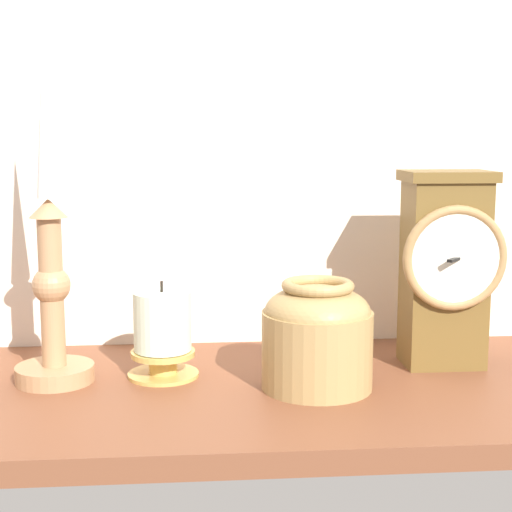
{
  "coord_description": "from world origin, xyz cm",
  "views": [
    {
      "loc": [
        0.24,
        -81.02,
        26.97
      ],
      "look_at": [
        7.03,
        0.0,
        14.0
      ],
      "focal_mm": 55.38,
      "sensor_mm": 36.0,
      "label": 1
    }
  ],
  "objects_px": {
    "mantel_clock": "(443,267)",
    "pillar_candle_front": "(160,334)",
    "brass_vase_jar": "(315,334)",
    "candlestick_tall_left": "(49,282)"
  },
  "relations": [
    {
      "from": "mantel_clock",
      "to": "pillar_candle_front",
      "type": "relative_size",
      "value": 2.09
    },
    {
      "from": "brass_vase_jar",
      "to": "pillar_candle_front",
      "type": "distance_m",
      "value": 0.17
    },
    {
      "from": "pillar_candle_front",
      "to": "brass_vase_jar",
      "type": "bearing_deg",
      "value": -17.97
    },
    {
      "from": "mantel_clock",
      "to": "pillar_candle_front",
      "type": "distance_m",
      "value": 0.33
    },
    {
      "from": "candlestick_tall_left",
      "to": "pillar_candle_front",
      "type": "height_order",
      "value": "candlestick_tall_left"
    },
    {
      "from": "mantel_clock",
      "to": "brass_vase_jar",
      "type": "relative_size",
      "value": 1.92
    },
    {
      "from": "candlestick_tall_left",
      "to": "pillar_candle_front",
      "type": "relative_size",
      "value": 3.26
    },
    {
      "from": "candlestick_tall_left",
      "to": "pillar_candle_front",
      "type": "xyz_separation_m",
      "value": [
        0.12,
        0.01,
        -0.06
      ]
    },
    {
      "from": "mantel_clock",
      "to": "pillar_candle_front",
      "type": "height_order",
      "value": "mantel_clock"
    },
    {
      "from": "brass_vase_jar",
      "to": "pillar_candle_front",
      "type": "xyz_separation_m",
      "value": [
        -0.16,
        0.05,
        -0.01
      ]
    }
  ]
}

